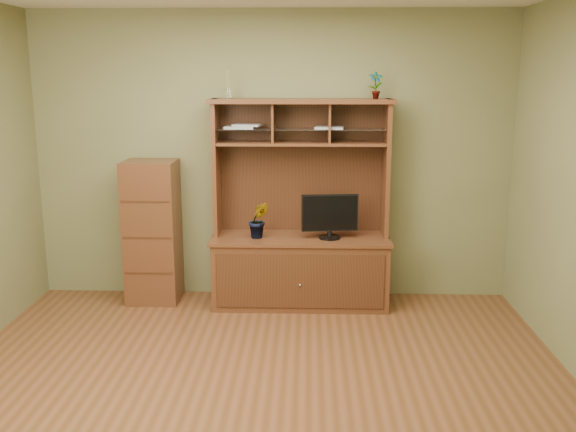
{
  "coord_description": "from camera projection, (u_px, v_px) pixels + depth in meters",
  "views": [
    {
      "loc": [
        0.34,
        -4.03,
        2.12
      ],
      "look_at": [
        0.17,
        1.2,
        0.96
      ],
      "focal_mm": 40.0,
      "sensor_mm": 36.0,
      "label": 1
    }
  ],
  "objects": [
    {
      "name": "media_hutch",
      "position": [
        301.0,
        249.0,
        5.96
      ],
      "size": [
        1.66,
        0.61,
        1.9
      ],
      "color": "#4C2A15",
      "rests_on": "room"
    },
    {
      "name": "room",
      "position": [
        255.0,
        197.0,
        4.11
      ],
      "size": [
        4.54,
        4.04,
        2.74
      ],
      "color": "#593419",
      "rests_on": "ground"
    },
    {
      "name": "side_cabinet",
      "position": [
        153.0,
        232.0,
        6.01
      ],
      "size": [
        0.48,
        0.44,
        1.34
      ],
      "color": "#4C2A15",
      "rests_on": "room"
    },
    {
      "name": "monitor",
      "position": [
        330.0,
        216.0,
        5.8
      ],
      "size": [
        0.51,
        0.2,
        0.4
      ],
      "rotation": [
        0.0,
        0.0,
        0.13
      ],
      "color": "black",
      "rests_on": "media_hutch"
    },
    {
      "name": "magazines",
      "position": [
        271.0,
        127.0,
        5.8
      ],
      "size": [
        1.09,
        0.23,
        0.04
      ],
      "color": "#B4B3B8",
      "rests_on": "media_hutch"
    },
    {
      "name": "orchid_plant",
      "position": [
        259.0,
        220.0,
        5.83
      ],
      "size": [
        0.2,
        0.17,
        0.33
      ],
      "primitive_type": "imported",
      "rotation": [
        0.0,
        0.0,
        0.13
      ],
      "color": "#395C1F",
      "rests_on": "media_hutch"
    },
    {
      "name": "top_plant",
      "position": [
        376.0,
        85.0,
        5.69
      ],
      "size": [
        0.13,
        0.09,
        0.24
      ],
      "primitive_type": "imported",
      "rotation": [
        0.0,
        0.0,
        0.06
      ],
      "color": "#256021",
      "rests_on": "media_hutch"
    },
    {
      "name": "reed_diffuser",
      "position": [
        228.0,
        88.0,
        5.74
      ],
      "size": [
        0.05,
        0.05,
        0.25
      ],
      "color": "silver",
      "rests_on": "media_hutch"
    }
  ]
}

